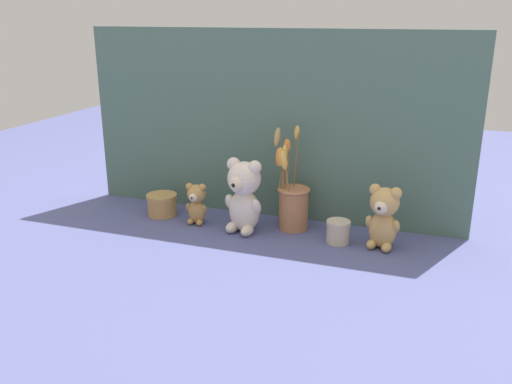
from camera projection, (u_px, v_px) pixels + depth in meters
ground_plane at (254, 231)px, 1.79m from camera, size 4.00×4.00×0.00m
backdrop_wall at (270, 126)px, 1.84m from camera, size 1.34×0.02×0.64m
teddy_bear_large at (244, 194)px, 1.75m from camera, size 0.14×0.12×0.25m
teddy_bear_medium at (383, 216)px, 1.64m from camera, size 0.11×0.10×0.20m
teddy_bear_small at (197, 203)px, 1.84m from camera, size 0.08×0.07×0.14m
flower_vase at (293, 201)px, 1.79m from camera, size 0.13×0.11×0.34m
decorative_tin_tall at (338, 231)px, 1.70m from camera, size 0.08×0.08×0.07m
decorative_tin_short at (162, 205)px, 1.92m from camera, size 0.11×0.11×0.08m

